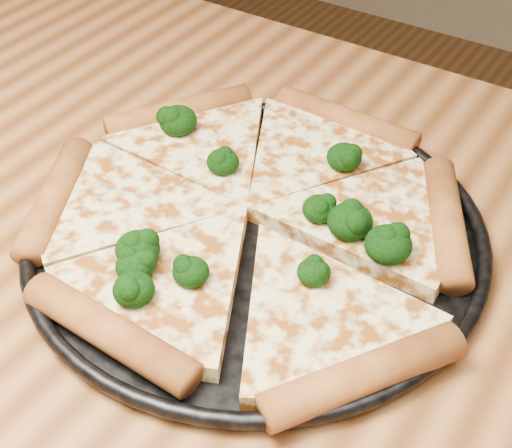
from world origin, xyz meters
The scene contains 4 objects.
dining_table centered at (0.00, 0.00, 0.66)m, with size 1.20×0.90×0.75m.
pizza_pan centered at (0.12, 0.12, 0.76)m, with size 0.36×0.36×0.02m.
pizza centered at (0.11, 0.12, 0.77)m, with size 0.38×0.35×0.03m.
broccoli_florets centered at (0.12, 0.11, 0.78)m, with size 0.26×0.24×0.03m.
Camera 1 is at (0.36, -0.25, 1.15)m, focal length 52.25 mm.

